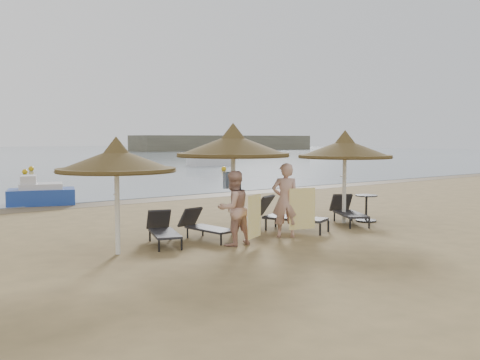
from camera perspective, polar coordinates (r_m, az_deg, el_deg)
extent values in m
plane|color=olive|center=(13.29, 3.42, -6.36)|extent=(160.00, 160.00, 0.00)
cube|color=brown|center=(21.27, -13.12, -2.36)|extent=(200.00, 1.60, 0.01)
cube|color=#64604A|center=(110.08, -1.49, 3.98)|extent=(40.00, 8.00, 3.00)
cube|color=silver|center=(47.96, -3.21, 2.11)|extent=(4.00, 1.60, 1.00)
cube|color=silver|center=(47.93, -3.22, 3.00)|extent=(1.50, 1.00, 0.60)
cylinder|color=white|center=(11.77, -12.95, -3.30)|extent=(0.11, 0.11, 1.86)
cone|color=brown|center=(11.67, -13.05, 2.17)|extent=(2.56, 2.56, 0.49)
cone|color=brown|center=(11.66, -13.07, 3.60)|extent=(0.62, 0.62, 0.40)
cylinder|color=brown|center=(11.68, -13.03, 1.04)|extent=(2.51, 2.51, 0.09)
cylinder|color=white|center=(13.72, -0.73, -1.55)|extent=(0.12, 0.12, 2.11)
cone|color=brown|center=(13.64, -0.74, 3.79)|extent=(2.92, 2.92, 0.55)
cone|color=brown|center=(13.64, -0.74, 5.19)|extent=(0.70, 0.70, 0.45)
cylinder|color=brown|center=(13.65, -0.74, 2.70)|extent=(2.86, 2.86, 0.10)
cylinder|color=white|center=(15.99, 11.06, -0.97)|extent=(0.11, 0.11, 2.00)
cone|color=brown|center=(15.92, 11.12, 3.36)|extent=(2.76, 2.76, 0.52)
cone|color=brown|center=(15.92, 11.14, 4.49)|extent=(0.67, 0.67, 0.43)
cylinder|color=brown|center=(15.93, 11.11, 2.47)|extent=(2.70, 2.70, 0.10)
cylinder|color=black|center=(11.97, -8.63, -6.99)|extent=(0.05, 0.05, 0.25)
cylinder|color=black|center=(12.07, -6.24, -6.88)|extent=(0.05, 0.05, 0.25)
cylinder|color=black|center=(13.20, -9.59, -5.93)|extent=(0.05, 0.05, 0.25)
cylinder|color=black|center=(13.29, -7.42, -5.83)|extent=(0.05, 0.05, 0.25)
cube|color=black|center=(12.64, -8.04, -5.66)|extent=(0.96, 1.47, 0.05)
cube|color=black|center=(13.38, -8.68, -4.16)|extent=(0.65, 0.54, 0.51)
cylinder|color=black|center=(12.54, -2.04, -6.43)|extent=(0.04, 0.04, 0.25)
cylinder|color=black|center=(12.88, -0.39, -6.14)|extent=(0.04, 0.04, 0.25)
cylinder|color=black|center=(13.48, -5.62, -5.68)|extent=(0.04, 0.04, 0.25)
cylinder|color=black|center=(13.79, -3.99, -5.44)|extent=(0.04, 0.04, 0.25)
cube|color=black|center=(13.17, -3.19, -5.23)|extent=(0.72, 1.40, 0.05)
cube|color=black|center=(13.73, -5.35, -3.94)|extent=(0.60, 0.44, 0.50)
cylinder|color=black|center=(13.93, 8.54, -5.24)|extent=(0.06, 0.06, 0.31)
cylinder|color=black|center=(14.51, 9.41, -4.86)|extent=(0.06, 0.06, 0.31)
cylinder|color=black|center=(14.54, 2.78, -4.79)|extent=(0.06, 0.06, 0.31)
cylinder|color=black|center=(15.09, 3.82, -4.45)|extent=(0.06, 0.06, 0.31)
cube|color=black|center=(14.49, 5.89, -4.08)|extent=(1.31, 1.80, 0.07)
cube|color=black|center=(14.86, 2.43, -2.81)|extent=(0.82, 0.71, 0.63)
cylinder|color=black|center=(15.07, 11.67, -4.62)|extent=(0.05, 0.05, 0.27)
cylinder|color=black|center=(15.26, 13.61, -4.54)|extent=(0.05, 0.05, 0.27)
cylinder|color=black|center=(16.35, 10.03, -3.88)|extent=(0.05, 0.05, 0.27)
cylinder|color=black|center=(16.53, 11.84, -3.82)|extent=(0.05, 0.05, 0.27)
cube|color=black|center=(15.82, 11.71, -3.58)|extent=(1.23, 1.58, 0.06)
cube|color=black|center=(16.59, 10.71, -2.37)|extent=(0.73, 0.65, 0.55)
cylinder|color=black|center=(16.56, 13.29, -4.23)|extent=(0.61, 0.61, 0.04)
cylinder|color=black|center=(16.51, 13.32, -2.95)|extent=(0.07, 0.07, 0.75)
cylinder|color=black|center=(16.47, 13.34, -1.63)|extent=(0.66, 0.66, 0.03)
imported|color=tan|center=(12.41, -0.71, -2.40)|extent=(0.95, 0.64, 2.02)
imported|color=tan|center=(13.48, 4.86, -1.53)|extent=(1.19, 1.09, 2.18)
cube|color=yellow|center=(12.39, 1.56, -3.91)|extent=(0.64, 0.34, 1.00)
cube|color=yellow|center=(13.58, 6.66, -3.06)|extent=(0.73, 0.19, 1.05)
cube|color=white|center=(13.83, -1.17, -0.01)|extent=(0.35, 0.16, 0.43)
cube|color=black|center=(13.57, -0.34, -0.66)|extent=(0.28, 0.18, 0.38)
cube|color=#1F3F9B|center=(21.43, -20.40, -1.68)|extent=(2.70, 2.07, 0.60)
cube|color=silver|center=(21.40, -20.43, -0.69)|extent=(1.81, 1.60, 0.27)
cube|color=silver|center=(21.40, -21.61, -0.05)|extent=(0.82, 1.09, 0.38)
sphere|color=#D69D0D|center=(42.97, -21.38, 1.12)|extent=(0.40, 0.40, 0.40)
sphere|color=#D69D0D|center=(40.04, -1.74, 1.19)|extent=(0.38, 0.38, 0.38)
sphere|color=#D69D0D|center=(39.48, -21.97, 0.82)|extent=(0.38, 0.38, 0.38)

